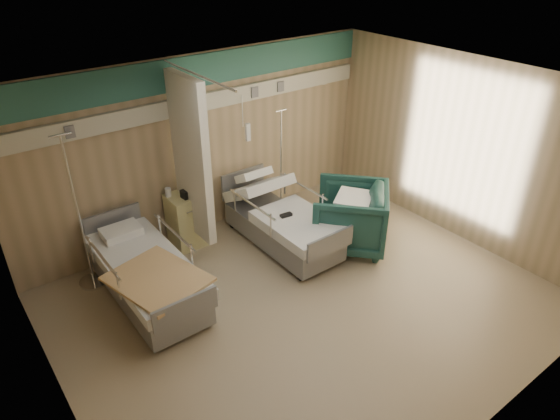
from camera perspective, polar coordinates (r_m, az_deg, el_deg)
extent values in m
cube|color=gray|center=(6.71, 3.00, -10.54)|extent=(6.00, 5.00, 0.00)
cube|color=tan|center=(7.77, -8.71, 7.24)|extent=(6.00, 0.04, 2.80)
cube|color=tan|center=(4.67, 24.04, -12.44)|extent=(6.00, 0.04, 2.80)
cube|color=tan|center=(4.86, -25.33, -10.88)|extent=(0.04, 5.00, 2.80)
cube|color=tan|center=(8.00, 20.12, 6.39)|extent=(0.04, 5.00, 2.80)
cube|color=silver|center=(5.34, 3.81, 12.98)|extent=(6.00, 5.00, 0.04)
cube|color=#2C685E|center=(7.39, -9.33, 15.44)|extent=(6.00, 0.04, 0.45)
cube|color=beige|center=(7.49, -8.93, 12.07)|extent=(5.88, 0.08, 0.25)
cylinder|color=silver|center=(6.36, -9.57, 15.04)|extent=(0.03, 1.80, 0.03)
cube|color=silver|center=(7.06, -10.10, 5.72)|extent=(0.12, 0.90, 2.35)
cube|color=#D4CB84|center=(7.74, -10.60, -1.12)|extent=(0.50, 0.48, 0.85)
imported|color=#1B453F|center=(7.63, 7.97, -0.80)|extent=(1.51, 1.51, 0.98)
cube|color=white|center=(7.34, 8.56, 2.56)|extent=(0.75, 0.74, 0.06)
cylinder|color=silver|center=(8.76, 0.10, 0.23)|extent=(0.32, 0.32, 0.03)
cylinder|color=silver|center=(8.36, 0.10, 5.49)|extent=(0.03, 0.03, 1.79)
cylinder|color=silver|center=(8.03, 0.11, 11.31)|extent=(0.21, 0.03, 0.03)
cylinder|color=silver|center=(7.50, -20.48, -7.63)|extent=(0.39, 0.39, 0.03)
cylinder|color=silver|center=(6.93, -22.03, -0.51)|extent=(0.03, 0.03, 2.18)
cylinder|color=silver|center=(6.49, -23.85, 7.83)|extent=(0.26, 0.03, 0.03)
cube|color=black|center=(7.29, 0.69, -0.58)|extent=(0.19, 0.10, 0.04)
cube|color=tan|center=(6.21, -13.82, -7.66)|extent=(1.13, 1.30, 0.04)
cube|color=black|center=(7.46, -10.39, 1.92)|extent=(0.23, 0.16, 0.12)
cylinder|color=white|center=(7.53, -12.67, 1.99)|extent=(0.10, 0.10, 0.13)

